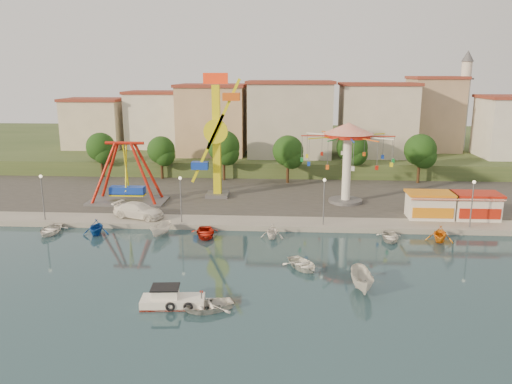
# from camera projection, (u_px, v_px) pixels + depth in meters

# --- Properties ---
(ground) EXTENTS (200.00, 200.00, 0.00)m
(ground) POSITION_uv_depth(u_px,v_px,m) (241.00, 274.00, 43.74)
(ground) COLOR #16313C
(ground) RESTS_ON ground
(quay_deck) EXTENTS (200.00, 100.00, 0.60)m
(quay_deck) POSITION_uv_depth(u_px,v_px,m) (268.00, 155.00, 103.82)
(quay_deck) COLOR #9E998E
(quay_deck) RESTS_ON ground
(asphalt_pad) EXTENTS (90.00, 28.00, 0.01)m
(asphalt_pad) POSITION_uv_depth(u_px,v_px,m) (260.00, 189.00, 72.70)
(asphalt_pad) COLOR #4C4944
(asphalt_pad) RESTS_ON quay_deck
(hill_terrace) EXTENTS (200.00, 60.00, 3.00)m
(hill_terrace) POSITION_uv_depth(u_px,v_px,m) (269.00, 146.00, 108.39)
(hill_terrace) COLOR #384C26
(hill_terrace) RESTS_ON ground
(pirate_ship_ride) EXTENTS (10.00, 5.00, 8.00)m
(pirate_ship_ride) POSITION_uv_depth(u_px,v_px,m) (126.00, 174.00, 64.42)
(pirate_ship_ride) COLOR #59595E
(pirate_ship_ride) RESTS_ON quay_deck
(kamikaze_tower) EXTENTS (4.99, 3.10, 16.50)m
(kamikaze_tower) POSITION_uv_depth(u_px,v_px,m) (218.00, 139.00, 66.13)
(kamikaze_tower) COLOR #59595E
(kamikaze_tower) RESTS_ON quay_deck
(wave_swinger) EXTENTS (11.60, 11.60, 10.40)m
(wave_swinger) POSITION_uv_depth(u_px,v_px,m) (348.00, 145.00, 63.47)
(wave_swinger) COLOR #59595E
(wave_swinger) RESTS_ON quay_deck
(booth_left) EXTENTS (5.40, 3.78, 3.08)m
(booth_left) POSITION_uv_depth(u_px,v_px,m) (430.00, 205.00, 57.98)
(booth_left) COLOR white
(booth_left) RESTS_ON quay_deck
(booth_mid) EXTENTS (5.40, 3.78, 3.08)m
(booth_mid) POSITION_uv_depth(u_px,v_px,m) (476.00, 206.00, 57.67)
(booth_mid) COLOR white
(booth_mid) RESTS_ON quay_deck
(lamp_post_0) EXTENTS (0.14, 0.14, 5.00)m
(lamp_post_0) POSITION_uv_depth(u_px,v_px,m) (43.00, 199.00, 57.08)
(lamp_post_0) COLOR #59595E
(lamp_post_0) RESTS_ON quay_deck
(lamp_post_1) EXTENTS (0.14, 0.14, 5.00)m
(lamp_post_1) POSITION_uv_depth(u_px,v_px,m) (181.00, 201.00, 56.11)
(lamp_post_1) COLOR #59595E
(lamp_post_1) RESTS_ON quay_deck
(lamp_post_2) EXTENTS (0.14, 0.14, 5.00)m
(lamp_post_2) POSITION_uv_depth(u_px,v_px,m) (324.00, 203.00, 55.14)
(lamp_post_2) COLOR #59595E
(lamp_post_2) RESTS_ON quay_deck
(lamp_post_3) EXTENTS (0.14, 0.14, 5.00)m
(lamp_post_3) POSITION_uv_depth(u_px,v_px,m) (472.00, 205.00, 54.17)
(lamp_post_3) COLOR #59595E
(lamp_post_3) RESTS_ON quay_deck
(tree_0) EXTENTS (4.60, 4.60, 7.19)m
(tree_0) POSITION_uv_depth(u_px,v_px,m) (101.00, 147.00, 79.90)
(tree_0) COLOR #382314
(tree_0) RESTS_ON quay_deck
(tree_1) EXTENTS (4.35, 4.35, 6.80)m
(tree_1) POSITION_uv_depth(u_px,v_px,m) (161.00, 150.00, 78.65)
(tree_1) COLOR #382314
(tree_1) RESTS_ON quay_deck
(tree_2) EXTENTS (5.02, 5.02, 7.85)m
(tree_2) POSITION_uv_depth(u_px,v_px,m) (224.00, 147.00, 77.45)
(tree_2) COLOR #382314
(tree_2) RESTS_ON quay_deck
(tree_3) EXTENTS (4.68, 4.68, 7.32)m
(tree_3) POSITION_uv_depth(u_px,v_px,m) (288.00, 151.00, 75.53)
(tree_3) COLOR #382314
(tree_3) RESTS_ON quay_deck
(tree_4) EXTENTS (4.86, 4.86, 7.60)m
(tree_4) POSITION_uv_depth(u_px,v_px,m) (352.00, 147.00, 77.78)
(tree_4) COLOR #382314
(tree_4) RESTS_ON quay_deck
(tree_5) EXTENTS (4.83, 4.83, 7.54)m
(tree_5) POSITION_uv_depth(u_px,v_px,m) (420.00, 150.00, 75.42)
(tree_5) COLOR #382314
(tree_5) RESTS_ON quay_deck
(building_0) EXTENTS (9.26, 9.53, 11.87)m
(building_0) POSITION_uv_depth(u_px,v_px,m) (77.00, 120.00, 88.35)
(building_0) COLOR beige
(building_0) RESTS_ON hill_terrace
(building_1) EXTENTS (12.33, 9.01, 8.63)m
(building_1) POSITION_uv_depth(u_px,v_px,m) (153.00, 126.00, 93.16)
(building_1) COLOR silver
(building_1) RESTS_ON hill_terrace
(building_2) EXTENTS (11.95, 9.28, 11.23)m
(building_2) POSITION_uv_depth(u_px,v_px,m) (223.00, 119.00, 92.62)
(building_2) COLOR tan
(building_2) RESTS_ON hill_terrace
(building_3) EXTENTS (12.59, 10.50, 9.20)m
(building_3) POSITION_uv_depth(u_px,v_px,m) (297.00, 127.00, 88.96)
(building_3) COLOR beige
(building_3) RESTS_ON hill_terrace
(building_4) EXTENTS (10.75, 9.23, 9.24)m
(building_4) POSITION_uv_depth(u_px,v_px,m) (370.00, 126.00, 91.44)
(building_4) COLOR beige
(building_4) RESTS_ON hill_terrace
(building_5) EXTENTS (12.77, 10.96, 11.21)m
(building_5) POSITION_uv_depth(u_px,v_px,m) (448.00, 122.00, 88.59)
(building_5) COLOR tan
(building_5) RESTS_ON hill_terrace
(minaret) EXTENTS (2.80, 2.80, 18.00)m
(minaret) POSITION_uv_depth(u_px,v_px,m) (464.00, 98.00, 91.00)
(minaret) COLOR silver
(minaret) RESTS_ON hill_terrace
(cabin_motorboat) EXTENTS (4.89, 2.24, 1.67)m
(cabin_motorboat) POSITION_uv_depth(u_px,v_px,m) (171.00, 301.00, 37.57)
(cabin_motorboat) COLOR white
(cabin_motorboat) RESTS_ON ground
(rowboat_a) EXTENTS (4.28, 4.70, 0.80)m
(rowboat_a) POSITION_uv_depth(u_px,v_px,m) (303.00, 264.00, 44.79)
(rowboat_a) COLOR white
(rowboat_a) RESTS_ON ground
(rowboat_b) EXTENTS (4.62, 4.10, 0.79)m
(rowboat_b) POSITION_uv_depth(u_px,v_px,m) (208.00, 305.00, 36.91)
(rowboat_b) COLOR silver
(rowboat_b) RESTS_ON ground
(skiff) EXTENTS (1.75, 4.38, 1.68)m
(skiff) POSITION_uv_depth(u_px,v_px,m) (362.00, 281.00, 40.22)
(skiff) COLOR silver
(skiff) RESTS_ON ground
(van) EXTENTS (6.52, 4.13, 1.76)m
(van) POSITION_uv_depth(u_px,v_px,m) (139.00, 210.00, 58.25)
(van) COLOR white
(van) RESTS_ON quay_deck
(moored_boat_0) EXTENTS (3.17, 4.28, 0.85)m
(moored_boat_0) POSITION_uv_depth(u_px,v_px,m) (50.00, 230.00, 54.48)
(moored_boat_0) COLOR white
(moored_boat_0) RESTS_ON ground
(moored_boat_1) EXTENTS (3.16, 3.54, 1.70)m
(moored_boat_1) POSITION_uv_depth(u_px,v_px,m) (96.00, 227.00, 54.06)
(moored_boat_1) COLOR #1247A5
(moored_boat_1) RESTS_ON ground
(moored_boat_2) EXTENTS (2.37, 3.89, 1.41)m
(moored_boat_2) POSITION_uv_depth(u_px,v_px,m) (161.00, 229.00, 53.67)
(moored_boat_2) COLOR silver
(moored_boat_2) RESTS_ON ground
(moored_boat_3) EXTENTS (3.71, 4.64, 0.86)m
(moored_boat_3) POSITION_uv_depth(u_px,v_px,m) (205.00, 233.00, 53.44)
(moored_boat_3) COLOR red
(moored_boat_3) RESTS_ON ground
(moored_boat_4) EXTENTS (2.77, 3.11, 1.50)m
(moored_boat_4) POSITION_uv_depth(u_px,v_px,m) (272.00, 231.00, 52.93)
(moored_boat_4) COLOR white
(moored_boat_4) RESTS_ON ground
(moored_boat_6) EXTENTS (2.97, 3.91, 0.76)m
(moored_boat_6) POSITION_uv_depth(u_px,v_px,m) (390.00, 237.00, 52.27)
(moored_boat_6) COLOR silver
(moored_boat_6) RESTS_ON ground
(moored_boat_7) EXTENTS (3.65, 3.94, 1.71)m
(moored_boat_7) POSITION_uv_depth(u_px,v_px,m) (440.00, 234.00, 51.84)
(moored_boat_7) COLOR orange
(moored_boat_7) RESTS_ON ground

